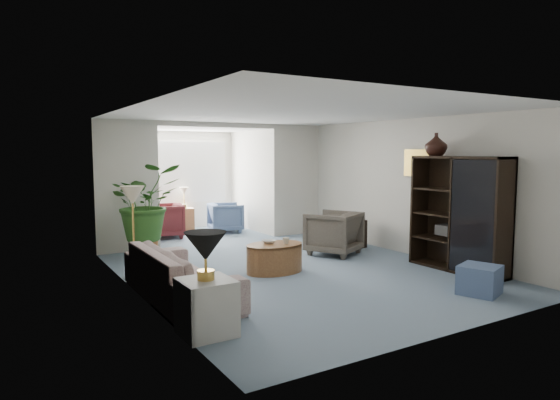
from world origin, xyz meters
TOP-DOWN VIEW (x-y plane):
  - floor at (0.00, 0.00)m, footprint 6.00×6.00m
  - sunroom_floor at (0.00, 4.10)m, footprint 2.60×2.60m
  - back_pier_left at (-1.90, 3.00)m, footprint 1.20×0.12m
  - back_pier_right at (1.90, 3.00)m, footprint 1.20×0.12m
  - back_header at (0.00, 3.00)m, footprint 2.60×0.12m
  - window_pane at (0.00, 5.18)m, footprint 2.20×0.02m
  - window_blinds at (0.00, 5.15)m, footprint 2.20×0.02m
  - framed_picture at (2.46, -0.10)m, footprint 0.04×0.50m
  - sofa at (-2.07, -0.33)m, footprint 0.89×2.26m
  - end_table at (-2.27, -1.68)m, footprint 0.53×0.53m
  - table_lamp at (-2.27, -1.68)m, footprint 0.44×0.44m
  - floor_lamp at (-2.31, 1.05)m, footprint 0.36×0.36m
  - coffee_table at (-0.32, 0.24)m, footprint 1.04×1.04m
  - coffee_bowl at (-0.37, 0.34)m, footprint 0.23×0.23m
  - coffee_cup at (-0.17, 0.14)m, footprint 0.12×0.12m
  - wingback_chair at (1.30, 0.83)m, footprint 1.17×1.18m
  - side_table_dark at (2.00, 1.13)m, footprint 0.50×0.42m
  - entertainment_cabinet at (2.23, -1.20)m, footprint 0.44×1.65m
  - cabinet_urn at (2.23, -0.70)m, footprint 0.36×0.36m
  - ottoman at (1.42, -2.22)m, footprint 0.62×0.62m
  - plant_pot at (-1.76, 2.32)m, footprint 0.40×0.40m
  - house_plant at (-1.76, 2.32)m, footprint 1.24×1.07m
  - sunroom_chair_blue at (0.65, 4.16)m, footprint 0.90×0.88m
  - sunroom_chair_maroon at (-0.85, 4.16)m, footprint 0.98×0.96m
  - sunroom_table at (-0.10, 4.91)m, footprint 0.50×0.43m
  - shelf_clutter at (2.18, -1.41)m, footprint 0.30×0.87m

SIDE VIEW (x-z plane):
  - floor at x=0.00m, z-range 0.00..0.00m
  - sunroom_floor at x=0.00m, z-range 0.00..0.00m
  - plant_pot at x=-1.76m, z-range 0.00..0.32m
  - ottoman at x=1.42m, z-range 0.00..0.39m
  - coffee_table at x=-0.32m, z-range 0.00..0.45m
  - sunroom_table at x=-0.10m, z-range 0.00..0.54m
  - side_table_dark at x=2.00m, z-range 0.00..0.55m
  - end_table at x=-2.27m, z-range 0.00..0.58m
  - sofa at x=-2.07m, z-range 0.00..0.66m
  - sunroom_chair_blue at x=0.65m, z-range 0.00..0.69m
  - sunroom_chair_maroon at x=-0.85m, z-range 0.00..0.76m
  - wingback_chair at x=1.30m, z-range 0.00..0.80m
  - coffee_bowl at x=-0.37m, z-range 0.45..0.50m
  - coffee_cup at x=-0.17m, z-range 0.45..0.55m
  - entertainment_cabinet at x=2.23m, z-range 0.00..1.83m
  - table_lamp at x=-2.27m, z-range 0.78..1.08m
  - shelf_clutter at x=2.18m, z-range 0.45..1.51m
  - house_plant at x=-1.76m, z-range 0.32..1.69m
  - back_pier_left at x=-1.90m, z-range 0.00..2.50m
  - back_pier_right at x=1.90m, z-range 0.00..2.50m
  - floor_lamp at x=-2.31m, z-range 1.11..1.39m
  - window_pane at x=0.00m, z-range 0.65..2.15m
  - window_blinds at x=0.00m, z-range 0.65..2.15m
  - framed_picture at x=2.46m, z-range 1.50..1.90m
  - cabinet_urn at x=2.23m, z-range 1.83..2.21m
  - back_header at x=0.00m, z-range 2.40..2.50m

